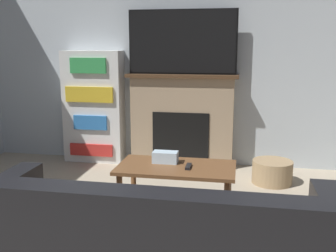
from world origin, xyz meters
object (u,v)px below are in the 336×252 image
(fireplace, at_px, (182,120))
(coffee_table, at_px, (176,173))
(bookshelf, at_px, (94,107))
(storage_basket, at_px, (272,172))
(tv, at_px, (182,42))

(fireplace, xyz_separation_m, coffee_table, (0.18, -1.52, -0.18))
(fireplace, bearing_deg, bookshelf, -178.85)
(coffee_table, xyz_separation_m, bookshelf, (-1.32, 1.49, 0.31))
(fireplace, distance_m, storage_basket, 1.27)
(coffee_table, distance_m, bookshelf, 2.02)
(tv, bearing_deg, storage_basket, -23.73)
(fireplace, xyz_separation_m, tv, (0.00, -0.02, 0.95))
(tv, distance_m, coffee_table, 1.88)
(bookshelf, xyz_separation_m, storage_basket, (2.21, -0.47, -0.58))
(coffee_table, bearing_deg, storage_basket, 48.81)
(fireplace, height_order, coffee_table, fireplace)
(tv, distance_m, bookshelf, 1.40)
(tv, relative_size, coffee_table, 1.28)
(storage_basket, bearing_deg, tv, 156.27)
(coffee_table, relative_size, bookshelf, 0.72)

